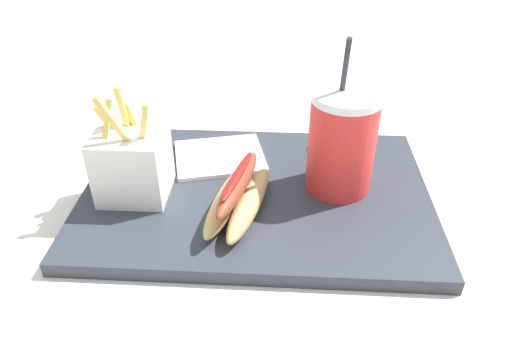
{
  "coord_description": "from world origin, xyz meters",
  "views": [
    {
      "loc": [
        -0.03,
        0.53,
        0.41
      ],
      "look_at": [
        0.0,
        0.0,
        0.05
      ],
      "focal_mm": 33.58,
      "sensor_mm": 36.0,
      "label": 1
    }
  ],
  "objects_px": {
    "hot_dog_1": "(238,197)",
    "ketchup_cup_2": "(135,146)",
    "fries_basket": "(132,163)",
    "ketchup_cup_1": "(325,142)",
    "ketchup_cup_3": "(353,149)",
    "soda_cup": "(342,142)",
    "napkin_stack": "(220,157)"
  },
  "relations": [
    {
      "from": "hot_dog_1",
      "to": "ketchup_cup_3",
      "type": "distance_m",
      "value": 0.22
    },
    {
      "from": "ketchup_cup_1",
      "to": "napkin_stack",
      "type": "relative_size",
      "value": 0.25
    },
    {
      "from": "hot_dog_1",
      "to": "ketchup_cup_2",
      "type": "relative_size",
      "value": 4.68
    },
    {
      "from": "soda_cup",
      "to": "napkin_stack",
      "type": "relative_size",
      "value": 1.63
    },
    {
      "from": "fries_basket",
      "to": "napkin_stack",
      "type": "relative_size",
      "value": 1.18
    },
    {
      "from": "fries_basket",
      "to": "ketchup_cup_3",
      "type": "bearing_deg",
      "value": -159.46
    },
    {
      "from": "soda_cup",
      "to": "ketchup_cup_1",
      "type": "distance_m",
      "value": 0.12
    },
    {
      "from": "hot_dog_1",
      "to": "ketchup_cup_1",
      "type": "height_order",
      "value": "hot_dog_1"
    },
    {
      "from": "ketchup_cup_2",
      "to": "napkin_stack",
      "type": "relative_size",
      "value": 0.27
    },
    {
      "from": "soda_cup",
      "to": "ketchup_cup_3",
      "type": "height_order",
      "value": "soda_cup"
    },
    {
      "from": "fries_basket",
      "to": "hot_dog_1",
      "type": "bearing_deg",
      "value": 166.45
    },
    {
      "from": "fries_basket",
      "to": "ketchup_cup_1",
      "type": "height_order",
      "value": "fries_basket"
    },
    {
      "from": "soda_cup",
      "to": "napkin_stack",
      "type": "bearing_deg",
      "value": -19.28
    },
    {
      "from": "ketchup_cup_1",
      "to": "soda_cup",
      "type": "bearing_deg",
      "value": 96.43
    },
    {
      "from": "fries_basket",
      "to": "ketchup_cup_2",
      "type": "height_order",
      "value": "fries_basket"
    },
    {
      "from": "hot_dog_1",
      "to": "napkin_stack",
      "type": "distance_m",
      "value": 0.13
    },
    {
      "from": "ketchup_cup_1",
      "to": "napkin_stack",
      "type": "distance_m",
      "value": 0.16
    },
    {
      "from": "fries_basket",
      "to": "ketchup_cup_1",
      "type": "xyz_separation_m",
      "value": [
        -0.26,
        -0.13,
        -0.04
      ]
    },
    {
      "from": "soda_cup",
      "to": "ketchup_cup_1",
      "type": "xyz_separation_m",
      "value": [
        0.01,
        -0.1,
        -0.06
      ]
    },
    {
      "from": "ketchup_cup_2",
      "to": "hot_dog_1",
      "type": "bearing_deg",
      "value": 141.22
    },
    {
      "from": "ketchup_cup_1",
      "to": "napkin_stack",
      "type": "bearing_deg",
      "value": 13.92
    },
    {
      "from": "fries_basket",
      "to": "ketchup_cup_3",
      "type": "relative_size",
      "value": 4.62
    },
    {
      "from": "ketchup_cup_3",
      "to": "napkin_stack",
      "type": "bearing_deg",
      "value": 6.36
    },
    {
      "from": "hot_dog_1",
      "to": "fries_basket",
      "type": "bearing_deg",
      "value": -13.55
    },
    {
      "from": "ketchup_cup_1",
      "to": "ketchup_cup_3",
      "type": "bearing_deg",
      "value": 157.48
    },
    {
      "from": "ketchup_cup_3",
      "to": "soda_cup",
      "type": "bearing_deg",
      "value": 69.83
    },
    {
      "from": "hot_dog_1",
      "to": "ketchup_cup_2",
      "type": "bearing_deg",
      "value": -38.78
    },
    {
      "from": "ketchup_cup_3",
      "to": "napkin_stack",
      "type": "relative_size",
      "value": 0.26
    },
    {
      "from": "hot_dog_1",
      "to": "ketchup_cup_3",
      "type": "relative_size",
      "value": 5.0
    },
    {
      "from": "ketchup_cup_3",
      "to": "ketchup_cup_2",
      "type": "bearing_deg",
      "value": 1.5
    },
    {
      "from": "ketchup_cup_1",
      "to": "ketchup_cup_3",
      "type": "xyz_separation_m",
      "value": [
        -0.04,
        0.02,
        0.0
      ]
    },
    {
      "from": "fries_basket",
      "to": "hot_dog_1",
      "type": "relative_size",
      "value": 0.92
    }
  ]
}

